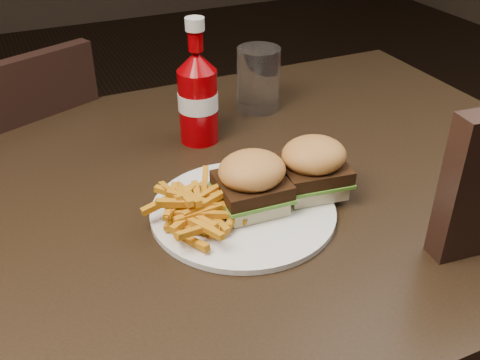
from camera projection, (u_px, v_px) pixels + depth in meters
name	position (u px, v px, depth m)	size (l,w,h in m)	color
dining_table	(211.00, 199.00, 0.85)	(1.20, 0.80, 0.04)	black
plate	(243.00, 211.00, 0.78)	(0.26, 0.26, 0.01)	white
sandwich_half_a	(252.00, 200.00, 0.77)	(0.08, 0.08, 0.02)	beige
sandwich_half_b	(312.00, 184.00, 0.81)	(0.08, 0.08, 0.02)	#FDE8BA
fries_pile	(200.00, 206.00, 0.74)	(0.12, 0.12, 0.05)	orange
ketchup_bottle	(198.00, 108.00, 0.93)	(0.07, 0.07, 0.13)	#8C0004
tumbler	(258.00, 81.00, 1.04)	(0.08, 0.08, 0.13)	white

